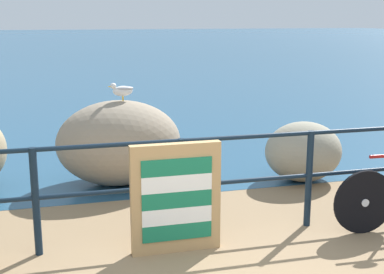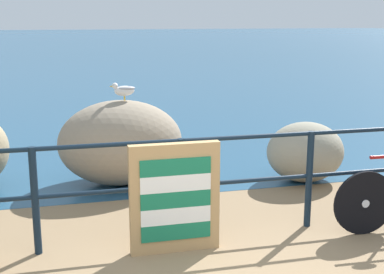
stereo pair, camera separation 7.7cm
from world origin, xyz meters
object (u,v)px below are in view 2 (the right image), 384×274
at_px(breakwater_boulder_right, 305,152).
at_px(seagull, 124,90).
at_px(folded_deckchair_stack, 175,198).
at_px(breakwater_boulder_main, 121,143).

height_order(breakwater_boulder_right, seagull, seagull).
bearing_deg(folded_deckchair_stack, breakwater_boulder_right, 38.58).
height_order(folded_deckchair_stack, seagull, seagull).
bearing_deg(folded_deckchair_stack, breakwater_boulder_main, 96.23).
bearing_deg(seagull, folded_deckchair_stack, 87.55).
bearing_deg(breakwater_boulder_main, folded_deckchair_stack, -83.77).
distance_m(folded_deckchair_stack, breakwater_boulder_right, 2.75).
distance_m(breakwater_boulder_main, seagull, 0.70).
relative_size(breakwater_boulder_main, breakwater_boulder_right, 1.56).
bearing_deg(breakwater_boulder_right, folded_deckchair_stack, -141.42).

